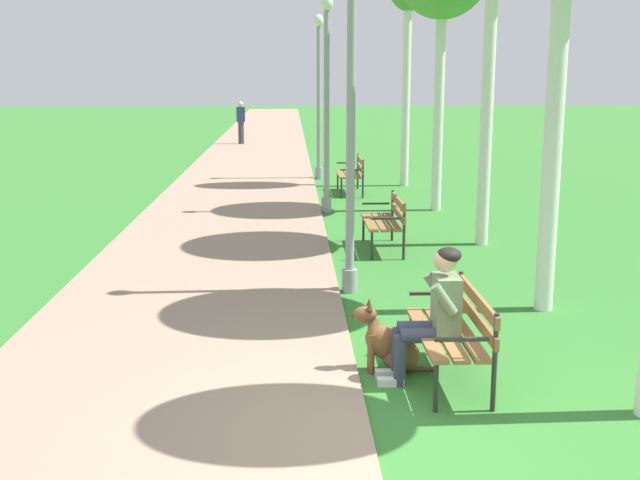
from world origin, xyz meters
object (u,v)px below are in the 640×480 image
(park_bench_near, at_px, (456,327))
(dog_brown, at_px, (390,345))
(pedestrian_distant, at_px, (241,123))
(lamp_post_near, at_px, (351,109))
(lamp_post_mid, at_px, (327,102))
(person_seated_on_near_bench, at_px, (434,309))
(lamp_post_far, at_px, (319,95))
(park_bench_far, at_px, (352,171))
(park_bench_mid, at_px, (387,218))

(park_bench_near, xyz_separation_m, dog_brown, (-0.57, 0.24, -0.25))
(park_bench_near, relative_size, pedestrian_distant, 0.91)
(lamp_post_near, distance_m, lamp_post_mid, 5.91)
(person_seated_on_near_bench, bearing_deg, lamp_post_mid, 93.57)
(lamp_post_far, bearing_deg, lamp_post_mid, -90.32)
(lamp_post_far, height_order, pedestrian_distant, lamp_post_far)
(park_bench_far, xyz_separation_m, pedestrian_distant, (-3.30, 12.60, 0.33))
(lamp_post_near, bearing_deg, park_bench_far, 85.34)
(pedestrian_distant, bearing_deg, lamp_post_far, -75.44)
(dog_brown, height_order, lamp_post_near, lamp_post_near)
(park_bench_mid, xyz_separation_m, dog_brown, (-0.59, -5.23, -0.25))
(park_bench_near, relative_size, lamp_post_far, 0.36)
(park_bench_near, height_order, lamp_post_far, lamp_post_far)
(person_seated_on_near_bench, bearing_deg, lamp_post_far, 92.16)
(park_bench_far, bearing_deg, person_seated_on_near_bench, -90.78)
(dog_brown, bearing_deg, person_seated_on_near_bench, -34.44)
(park_bench_mid, height_order, pedestrian_distant, pedestrian_distant)
(lamp_post_near, bearing_deg, park_bench_near, -76.28)
(pedestrian_distant, bearing_deg, park_bench_mid, -79.71)
(park_bench_far, bearing_deg, dog_brown, -92.64)
(park_bench_mid, xyz_separation_m, lamp_post_near, (-0.76, -2.44, 1.81))
(person_seated_on_near_bench, distance_m, lamp_post_far, 14.09)
(lamp_post_near, xyz_separation_m, lamp_post_mid, (-0.03, 5.91, -0.14))
(dog_brown, height_order, pedestrian_distant, pedestrian_distant)
(pedestrian_distant, bearing_deg, person_seated_on_near_bench, -82.56)
(park_bench_near, xyz_separation_m, pedestrian_distant, (-3.35, 24.06, 0.33))
(lamp_post_mid, relative_size, pedestrian_distant, 2.55)
(pedestrian_distant, bearing_deg, park_bench_far, -75.32)
(park_bench_far, xyz_separation_m, dog_brown, (-0.52, -11.22, -0.25))
(lamp_post_near, distance_m, lamp_post_far, 10.97)
(dog_brown, distance_m, lamp_post_mid, 8.91)
(park_bench_far, relative_size, lamp_post_far, 0.36)
(dog_brown, bearing_deg, lamp_post_mid, 91.29)
(park_bench_near, bearing_deg, park_bench_mid, 89.76)
(park_bench_mid, distance_m, dog_brown, 5.27)
(lamp_post_mid, bearing_deg, park_bench_near, -85.11)
(park_bench_mid, bearing_deg, lamp_post_mid, 102.81)
(park_bench_near, distance_m, park_bench_mid, 5.47)
(park_bench_near, height_order, pedestrian_distant, pedestrian_distant)
(dog_brown, distance_m, lamp_post_near, 3.47)
(lamp_post_mid, bearing_deg, dog_brown, -88.71)
(park_bench_mid, relative_size, pedestrian_distant, 0.91)
(dog_brown, relative_size, pedestrian_distant, 0.50)
(lamp_post_near, bearing_deg, dog_brown, -86.51)
(park_bench_mid, height_order, park_bench_far, same)
(person_seated_on_near_bench, bearing_deg, pedestrian_distant, 97.44)
(person_seated_on_near_bench, xyz_separation_m, pedestrian_distant, (-3.14, 24.07, 0.16))
(park_bench_mid, height_order, lamp_post_mid, lamp_post_mid)
(park_bench_far, xyz_separation_m, lamp_post_far, (-0.69, 2.53, 1.65))
(lamp_post_near, height_order, lamp_post_mid, lamp_post_near)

